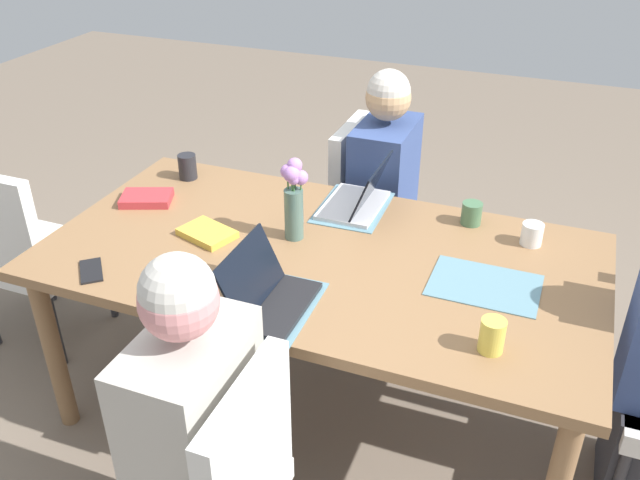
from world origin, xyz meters
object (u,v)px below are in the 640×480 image
object	(u,v)px
dining_table	(320,269)
coffee_mug_centre_left	(187,167)
person_far_left_far	(199,458)
coffee_mug_centre_right	(532,234)
chair_head_right_right_near	(24,248)
laptop_far_left_far	(265,295)
flower_vase	(294,196)
laptop_near_left_near	(359,199)
book_red_cover	(207,233)
chair_near_left_near	(371,206)
person_near_left_near	(382,209)
coffee_mug_near_left	(472,213)
phone_black	(91,271)
coffee_mug_near_right	(492,336)
book_blue_cover	(147,198)

from	to	relation	value
dining_table	coffee_mug_centre_left	world-z (taller)	coffee_mug_centre_left
person_far_left_far	coffee_mug_centre_right	world-z (taller)	person_far_left_far
chair_head_right_right_near	laptop_far_left_far	xyz separation A→B (m)	(-1.32, 0.31, 0.29)
flower_vase	coffee_mug_centre_left	size ratio (longest dim) A/B	2.86
dining_table	laptop_near_left_near	size ratio (longest dim) A/B	6.22
book_red_cover	coffee_mug_centre_left	bearing A→B (deg)	-33.29
chair_near_left_near	coffee_mug_centre_left	world-z (taller)	chair_near_left_near
dining_table	person_far_left_far	world-z (taller)	person_far_left_far
person_near_left_near	coffee_mug_near_left	distance (m)	0.67
person_far_left_far	coffee_mug_centre_left	size ratio (longest dim) A/B	10.93
person_near_left_near	coffee_mug_near_left	xyz separation A→B (m)	(-0.47, 0.40, 0.27)
dining_table	laptop_far_left_far	distance (m)	0.39
laptop_near_left_near	chair_head_right_right_near	bearing A→B (deg)	16.98
coffee_mug_centre_left	phone_black	size ratio (longest dim) A/B	0.73
coffee_mug_near_right	person_far_left_far	bearing A→B (deg)	34.81
coffee_mug_near_right	phone_black	world-z (taller)	coffee_mug_near_right
person_near_left_near	coffee_mug_centre_left	size ratio (longest dim) A/B	10.93
dining_table	person_far_left_far	xyz separation A→B (m)	(0.05, 0.82, -0.15)
phone_black	laptop_far_left_far	bearing A→B (deg)	52.97
chair_head_right_right_near	flower_vase	distance (m)	1.31
coffee_mug_near_right	dining_table	bearing A→B (deg)	-26.44
dining_table	coffee_mug_centre_left	size ratio (longest dim) A/B	18.20
coffee_mug_near_left	book_blue_cover	xyz separation A→B (m)	(1.27, 0.30, -0.03)
coffee_mug_centre_left	dining_table	bearing A→B (deg)	154.31
laptop_near_left_near	person_far_left_far	bearing A→B (deg)	86.67
flower_vase	phone_black	size ratio (longest dim) A/B	2.08
coffee_mug_centre_right	book_blue_cover	bearing A→B (deg)	8.59
person_near_left_near	book_red_cover	size ratio (longest dim) A/B	5.97
person_near_left_near	dining_table	bearing A→B (deg)	90.07
flower_vase	coffee_mug_centre_left	distance (m)	0.71
book_red_cover	coffee_mug_near_left	bearing A→B (deg)	-134.79
coffee_mug_centre_left	chair_near_left_near	bearing A→B (deg)	-143.73
flower_vase	coffee_mug_centre_left	xyz separation A→B (m)	(0.64, -0.30, -0.12)
book_red_cover	phone_black	bearing A→B (deg)	73.30
person_far_left_far	phone_black	bearing A→B (deg)	-32.68
chair_head_right_right_near	laptop_near_left_near	xyz separation A→B (m)	(-1.39, -0.42, 0.30)
chair_near_left_near	coffee_mug_centre_left	xyz separation A→B (m)	(0.69, 0.51, 0.31)
person_far_left_far	chair_near_left_near	bearing A→B (deg)	-89.01
person_far_left_far	laptop_far_left_far	bearing A→B (deg)	-90.74
laptop_far_left_far	coffee_mug_near_left	bearing A→B (deg)	-123.10
person_near_left_near	laptop_near_left_near	bearing A→B (deg)	92.98
chair_near_left_near	flower_vase	size ratio (longest dim) A/B	2.88
laptop_far_left_far	book_blue_cover	xyz separation A→B (m)	(0.76, -0.48, -0.03)
chair_head_right_right_near	coffee_mug_centre_right	world-z (taller)	chair_head_right_right_near
person_near_left_near	phone_black	xyz separation A→B (m)	(0.68, 1.22, 0.23)
laptop_near_left_near	coffee_mug_near_right	world-z (taller)	laptop_near_left_near
book_blue_cover	person_far_left_far	bearing A→B (deg)	107.62
person_far_left_far	flower_vase	xyz separation A→B (m)	(0.08, -0.88, 0.40)
person_far_left_far	laptop_near_left_near	xyz separation A→B (m)	(-0.07, -1.18, 0.27)
dining_table	chair_near_left_near	world-z (taller)	chair_near_left_near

